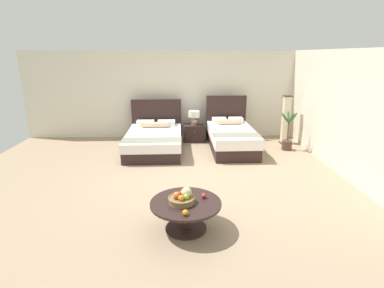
% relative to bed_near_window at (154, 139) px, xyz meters
% --- Properties ---
extents(ground_plane, '(9.67, 10.24, 0.02)m').
position_rel_bed_near_window_xyz_m(ground_plane, '(1.00, -1.95, -0.29)').
color(ground_plane, '#9D8469').
extents(wall_back, '(9.67, 0.12, 2.51)m').
position_rel_bed_near_window_xyz_m(wall_back, '(1.00, 1.37, 0.98)').
color(wall_back, silver).
rests_on(wall_back, ground).
extents(wall_side_right, '(0.12, 5.84, 2.51)m').
position_rel_bed_near_window_xyz_m(wall_side_right, '(4.04, -1.55, 0.98)').
color(wall_side_right, beige).
rests_on(wall_side_right, ground).
extents(bed_near_window, '(1.42, 2.24, 1.17)m').
position_rel_bed_near_window_xyz_m(bed_near_window, '(0.00, 0.00, 0.00)').
color(bed_near_window, '#2E1D1B').
rests_on(bed_near_window, ground).
extents(bed_near_corner, '(1.15, 2.14, 1.28)m').
position_rel_bed_near_window_xyz_m(bed_near_corner, '(2.00, -0.01, 0.04)').
color(bed_near_corner, '#2E1D1B').
rests_on(bed_near_corner, ground).
extents(nightstand, '(0.56, 0.46, 0.47)m').
position_rel_bed_near_window_xyz_m(nightstand, '(1.06, 0.80, -0.04)').
color(nightstand, '#2E1D1B').
rests_on(nightstand, ground).
extents(table_lamp, '(0.32, 0.32, 0.40)m').
position_rel_bed_near_window_xyz_m(table_lamp, '(1.06, 0.82, 0.45)').
color(table_lamp, tan).
rests_on(table_lamp, nightstand).
extents(coffee_table, '(1.00, 1.00, 0.42)m').
position_rel_bed_near_window_xyz_m(coffee_table, '(0.75, -3.79, 0.03)').
color(coffee_table, '#2E1D1B').
rests_on(coffee_table, ground).
extents(fruit_bowl, '(0.37, 0.37, 0.22)m').
position_rel_bed_near_window_xyz_m(fruit_bowl, '(0.71, -3.81, 0.22)').
color(fruit_bowl, olive).
rests_on(fruit_bowl, coffee_table).
extents(loose_apple, '(0.07, 0.07, 0.07)m').
position_rel_bed_near_window_xyz_m(loose_apple, '(1.01, -3.67, 0.18)').
color(loose_apple, '#BA312B').
rests_on(loose_apple, coffee_table).
extents(loose_orange, '(0.08, 0.08, 0.08)m').
position_rel_bed_near_window_xyz_m(loose_orange, '(0.74, -4.15, 0.18)').
color(loose_orange, orange).
rests_on(loose_orange, coffee_table).
extents(floor_lamp_corner, '(0.22, 0.22, 1.33)m').
position_rel_bed_near_window_xyz_m(floor_lamp_corner, '(3.58, 0.48, 0.39)').
color(floor_lamp_corner, '#38241E').
rests_on(floor_lamp_corner, ground).
extents(potted_palm, '(0.43, 0.46, 1.03)m').
position_rel_bed_near_window_xyz_m(potted_palm, '(3.45, -0.13, 0.03)').
color(potted_palm, '#49332A').
rests_on(potted_palm, ground).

